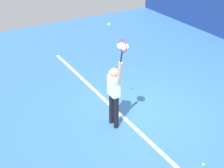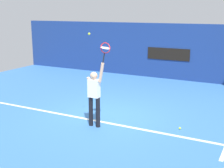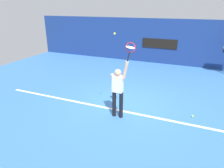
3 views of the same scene
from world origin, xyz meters
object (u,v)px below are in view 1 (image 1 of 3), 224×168
tennis_racket (123,47)px  tennis_ball (109,24)px  tennis_player (114,92)px  spare_ball (203,165)px

tennis_racket → tennis_ball: bearing=-169.2°
tennis_racket → tennis_ball: 0.63m
tennis_player → tennis_racket: size_ratio=3.19×
tennis_player → tennis_ball: tennis_ball is taller
tennis_racket → spare_ball: bearing=25.5°
tennis_player → spare_ball: 2.75m
tennis_player → spare_ball: size_ratio=29.24×
spare_ball → tennis_racket: bearing=-154.5°
tennis_racket → spare_ball: size_ratio=9.18×
tennis_ball → spare_ball: 3.85m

